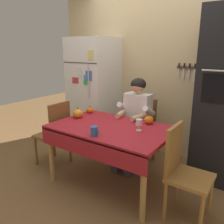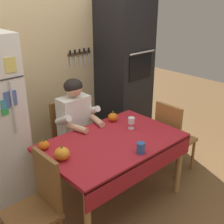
{
  "view_description": "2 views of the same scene",
  "coord_description": "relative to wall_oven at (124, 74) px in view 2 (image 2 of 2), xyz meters",
  "views": [
    {
      "loc": [
        1.49,
        -2.04,
        1.63
      ],
      "look_at": [
        -0.07,
        0.22,
        0.88
      ],
      "focal_mm": 37.34,
      "sensor_mm": 36.0,
      "label": 1
    },
    {
      "loc": [
        -1.75,
        -1.79,
        2.13
      ],
      "look_at": [
        0.03,
        0.14,
        1.03
      ],
      "focal_mm": 46.5,
      "sensor_mm": 36.0,
      "label": 2
    }
  ],
  "objects": [
    {
      "name": "ground_plane",
      "position": [
        -1.05,
        -1.0,
        -1.05
      ],
      "size": [
        10.0,
        10.0,
        0.0
      ],
      "primitive_type": "plane",
      "color": "brown",
      "rests_on": "ground"
    },
    {
      "name": "pumpkin_medium",
      "position": [
        -1.64,
        -0.58,
        -0.27
      ],
      "size": [
        0.1,
        0.1,
        0.1
      ],
      "color": "orange",
      "rests_on": "dining_table"
    },
    {
      "name": "chair_behind_person",
      "position": [
        -1.05,
        -0.13,
        -0.54
      ],
      "size": [
        0.4,
        0.4,
        0.93
      ],
      "color": "brown",
      "rests_on": "ground"
    },
    {
      "name": "pumpkin_large",
      "position": [
        -0.73,
        -0.56,
        -0.26
      ],
      "size": [
        0.11,
        0.11,
        0.12
      ],
      "color": "orange",
      "rests_on": "dining_table"
    },
    {
      "name": "dining_table",
      "position": [
        -1.05,
        -0.92,
        -0.39
      ],
      "size": [
        1.4,
        0.9,
        0.74
      ],
      "color": "tan",
      "rests_on": "ground"
    },
    {
      "name": "wine_glass",
      "position": [
        -0.72,
        -0.84,
        -0.22
      ],
      "size": [
        0.07,
        0.07,
        0.13
      ],
      "color": "white",
      "rests_on": "dining_table"
    },
    {
      "name": "back_wall_assembly",
      "position": [
        -1.0,
        0.35,
        0.25
      ],
      "size": [
        3.7,
        0.13,
        2.6
      ],
      "color": "#D1B784",
      "rests_on": "ground"
    },
    {
      "name": "coffee_mug",
      "position": [
        -1.02,
        -1.25,
        -0.26
      ],
      "size": [
        0.1,
        0.08,
        0.1
      ],
      "color": "#2D569E",
      "rests_on": "dining_table"
    },
    {
      "name": "pumpkin_small",
      "position": [
        -1.62,
        -0.86,
        -0.25
      ],
      "size": [
        0.14,
        0.14,
        0.14
      ],
      "color": "orange",
      "rests_on": "dining_table"
    },
    {
      "name": "seated_person",
      "position": [
        -1.05,
        -0.32,
        -0.31
      ],
      "size": [
        0.47,
        0.55,
        1.25
      ],
      "color": "#38384C",
      "rests_on": "ground"
    },
    {
      "name": "wall_oven",
      "position": [
        0.0,
        0.0,
        0.0
      ],
      "size": [
        0.6,
        0.64,
        2.1
      ],
      "color": "black",
      "rests_on": "ground"
    },
    {
      "name": "chair_left_side",
      "position": [
        -1.95,
        -0.97,
        -0.54
      ],
      "size": [
        0.4,
        0.4,
        0.93
      ],
      "color": "brown",
      "rests_on": "ground"
    },
    {
      "name": "chair_right_side",
      "position": [
        -0.15,
        -0.99,
        -0.54
      ],
      "size": [
        0.4,
        0.4,
        0.93
      ],
      "color": "#9E6B33",
      "rests_on": "ground"
    }
  ]
}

